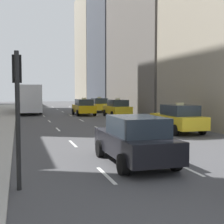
{
  "coord_description": "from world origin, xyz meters",
  "views": [
    {
      "loc": [
        -2.73,
        -1.03,
        2.57
      ],
      "look_at": [
        1.57,
        13.22,
        1.58
      ],
      "focal_mm": 50.0,
      "sensor_mm": 36.0,
      "label": 1
    }
  ],
  "objects_px": {
    "taxi_lead": "(178,118)",
    "taxi_fourth": "(99,105)",
    "taxi_second": "(117,108)",
    "city_bus": "(28,98)",
    "sedan_black_near": "(135,139)",
    "traffic_light_pole": "(17,97)",
    "taxi_third": "(84,107)"
  },
  "relations": [
    {
      "from": "taxi_lead",
      "to": "city_bus",
      "type": "bearing_deg",
      "value": 111.58
    },
    {
      "from": "taxi_lead",
      "to": "taxi_fourth",
      "type": "height_order",
      "value": "same"
    },
    {
      "from": "taxi_third",
      "to": "taxi_fourth",
      "type": "distance_m",
      "value": 5.18
    },
    {
      "from": "taxi_lead",
      "to": "taxi_fourth",
      "type": "relative_size",
      "value": 1.0
    },
    {
      "from": "taxi_third",
      "to": "taxi_fourth",
      "type": "relative_size",
      "value": 1.0
    },
    {
      "from": "traffic_light_pole",
      "to": "sedan_black_near",
      "type": "bearing_deg",
      "value": 24.62
    },
    {
      "from": "taxi_lead",
      "to": "traffic_light_pole",
      "type": "xyz_separation_m",
      "value": [
        -9.55,
        -8.9,
        1.53
      ]
    },
    {
      "from": "taxi_lead",
      "to": "city_bus",
      "type": "distance_m",
      "value": 22.89
    },
    {
      "from": "taxi_second",
      "to": "sedan_black_near",
      "type": "distance_m",
      "value": 20.36
    },
    {
      "from": "taxi_lead",
      "to": "sedan_black_near",
      "type": "relative_size",
      "value": 0.98
    },
    {
      "from": "sedan_black_near",
      "to": "traffic_light_pole",
      "type": "relative_size",
      "value": 1.24
    },
    {
      "from": "sedan_black_near",
      "to": "city_bus",
      "type": "height_order",
      "value": "city_bus"
    },
    {
      "from": "taxi_fourth",
      "to": "sedan_black_near",
      "type": "bearing_deg",
      "value": -101.73
    },
    {
      "from": "taxi_lead",
      "to": "taxi_third",
      "type": "relative_size",
      "value": 1.0
    },
    {
      "from": "taxi_lead",
      "to": "taxi_second",
      "type": "xyz_separation_m",
      "value": [
        0.0,
        12.48,
        0.0
      ]
    },
    {
      "from": "taxi_fourth",
      "to": "city_bus",
      "type": "relative_size",
      "value": 0.38
    },
    {
      "from": "taxi_fourth",
      "to": "traffic_light_pole",
      "type": "distance_m",
      "value": 30.37
    },
    {
      "from": "taxi_lead",
      "to": "taxi_second",
      "type": "relative_size",
      "value": 1.0
    },
    {
      "from": "taxi_lead",
      "to": "city_bus",
      "type": "xyz_separation_m",
      "value": [
        -8.41,
        21.27,
        0.91
      ]
    },
    {
      "from": "taxi_third",
      "to": "traffic_light_pole",
      "type": "height_order",
      "value": "traffic_light_pole"
    },
    {
      "from": "city_bus",
      "to": "traffic_light_pole",
      "type": "height_order",
      "value": "traffic_light_pole"
    },
    {
      "from": "taxi_fourth",
      "to": "sedan_black_near",
      "type": "distance_m",
      "value": 27.55
    },
    {
      "from": "taxi_fourth",
      "to": "taxi_second",
      "type": "bearing_deg",
      "value": -90.0
    },
    {
      "from": "city_bus",
      "to": "taxi_lead",
      "type": "bearing_deg",
      "value": -68.42
    },
    {
      "from": "sedan_black_near",
      "to": "taxi_second",
      "type": "bearing_deg",
      "value": 74.03
    },
    {
      "from": "sedan_black_near",
      "to": "traffic_light_pole",
      "type": "height_order",
      "value": "traffic_light_pole"
    },
    {
      "from": "taxi_second",
      "to": "taxi_fourth",
      "type": "bearing_deg",
      "value": 90.0
    },
    {
      "from": "traffic_light_pole",
      "to": "taxi_lead",
      "type": "bearing_deg",
      "value": 42.99
    },
    {
      "from": "sedan_black_near",
      "to": "taxi_lead",
      "type": "bearing_deg",
      "value": 51.71
    },
    {
      "from": "taxi_second",
      "to": "city_bus",
      "type": "distance_m",
      "value": 12.2
    },
    {
      "from": "sedan_black_near",
      "to": "city_bus",
      "type": "distance_m",
      "value": 28.52
    },
    {
      "from": "taxi_second",
      "to": "sedan_black_near",
      "type": "relative_size",
      "value": 0.98
    }
  ]
}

